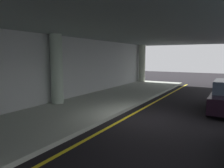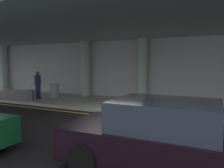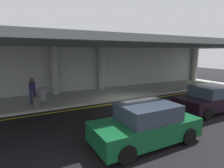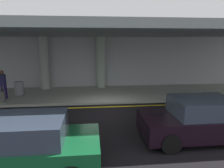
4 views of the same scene
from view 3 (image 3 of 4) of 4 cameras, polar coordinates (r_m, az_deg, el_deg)
ground_plane at (r=12.43m, az=6.19°, el=-6.08°), size 60.00×60.00×0.00m
sidewalk at (r=14.99m, az=-0.43°, el=-2.95°), size 26.00×4.20×0.15m
lane_stripe_yellow at (r=12.87m, az=4.81°, el=-5.48°), size 26.00×0.14×0.01m
support_column_left_mid at (r=14.99m, az=-17.26°, el=3.96°), size 0.64×0.64×3.65m
support_column_center at (r=16.20m, az=-3.19°, el=4.80°), size 0.64×0.64×3.65m
support_column_right_mid at (r=23.82m, az=24.19°, el=5.57°), size 0.64×0.64×3.65m
ceiling_overhang at (r=14.19m, az=0.50°, el=12.08°), size 28.00×13.20×0.30m
terminal_back_wall at (r=16.72m, az=-4.00°, el=4.69°), size 26.00×0.30×3.80m
car_black at (r=12.07m, az=27.98°, el=-4.18°), size 4.10×1.92×1.50m
car_dark_green at (r=7.19m, az=10.40°, el=-12.24°), size 4.10×1.92×1.50m
traveler_with_luggage at (r=12.45m, az=-23.40°, el=-1.54°), size 0.38×0.38×1.68m
suitcase_upright_primary at (r=11.92m, az=-22.20°, el=-5.17°), size 0.36×0.22×0.90m
trash_bin_steel at (r=13.38m, az=-20.91°, el=-2.99°), size 0.56×0.56×0.85m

